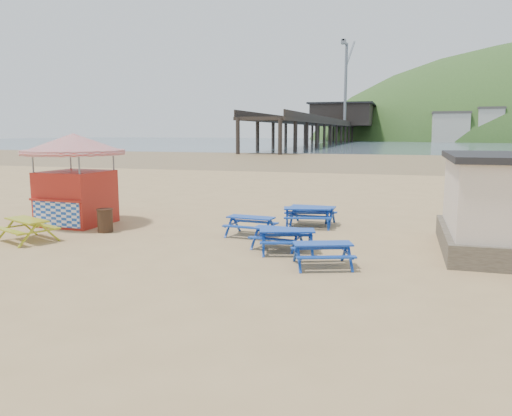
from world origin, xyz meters
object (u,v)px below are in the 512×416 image
(picnic_table_yellow, at_px, (27,230))
(litter_bin, at_px, (105,220))
(picnic_table_blue_a, at_px, (251,226))
(ice_cream_kiosk, at_px, (75,167))
(picnic_table_blue_b, at_px, (313,215))

(picnic_table_yellow, distance_m, litter_bin, 2.78)
(picnic_table_blue_a, bearing_deg, ice_cream_kiosk, -176.08)
(ice_cream_kiosk, bearing_deg, picnic_table_blue_a, 0.97)
(picnic_table_blue_a, relative_size, litter_bin, 2.04)
(picnic_table_blue_b, height_order, litter_bin, litter_bin)
(picnic_table_blue_b, bearing_deg, picnic_table_yellow, -145.55)
(picnic_table_blue_a, distance_m, ice_cream_kiosk, 7.93)
(picnic_table_blue_b, relative_size, picnic_table_yellow, 0.80)
(ice_cream_kiosk, relative_size, litter_bin, 4.85)
(ice_cream_kiosk, bearing_deg, picnic_table_blue_b, 18.43)
(picnic_table_yellow, bearing_deg, picnic_table_blue_a, 46.00)
(picnic_table_blue_a, distance_m, picnic_table_yellow, 7.95)
(picnic_table_blue_a, xyz_separation_m, litter_bin, (-5.59, -0.91, 0.10))
(picnic_table_blue_a, xyz_separation_m, ice_cream_kiosk, (-7.67, 0.23, 2.01))
(picnic_table_blue_a, height_order, picnic_table_yellow, picnic_table_yellow)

